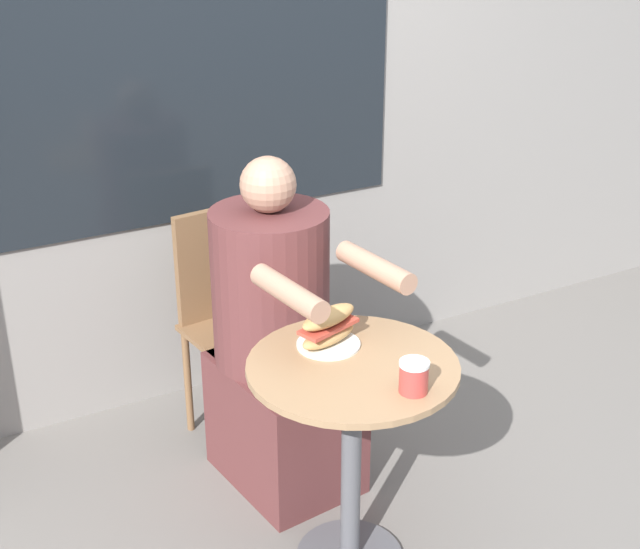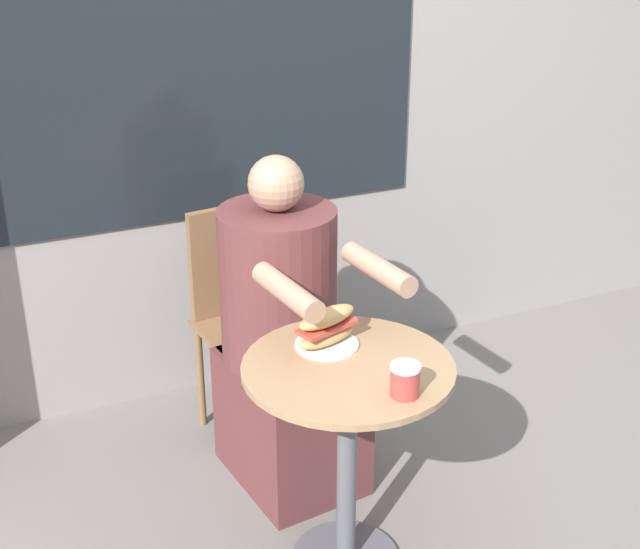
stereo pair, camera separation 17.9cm
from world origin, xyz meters
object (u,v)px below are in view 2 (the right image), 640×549
Objects in this scene: drink_cup at (405,380)px; cafe_table at (347,424)px; sandwich_on_plate at (327,329)px; diner_chair at (245,301)px; seated_diner at (285,348)px.

cafe_table is at bearing 107.72° from drink_cup.
sandwich_on_plate is 2.35× the size of drink_cup.
sandwich_on_plate reaches higher than cafe_table.
drink_cup is (0.07, -0.33, -0.01)m from sandwich_on_plate.
sandwich_on_plate reaches higher than drink_cup.
diner_chair is at bearing 90.07° from cafe_table.
sandwich_on_plate is at bearing 80.29° from seated_diner.
diner_chair is at bearing 93.57° from drink_cup.
cafe_table is 0.61× the size of seated_diner.
cafe_table is at bearing -86.45° from sandwich_on_plate.
diner_chair reaches higher than cafe_table.
drink_cup is (0.07, -0.20, 0.24)m from cafe_table.
diner_chair is at bearing -94.04° from seated_diner.
sandwich_on_plate is at bearing 93.55° from cafe_table.
drink_cup is (0.05, -0.71, 0.25)m from seated_diner.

